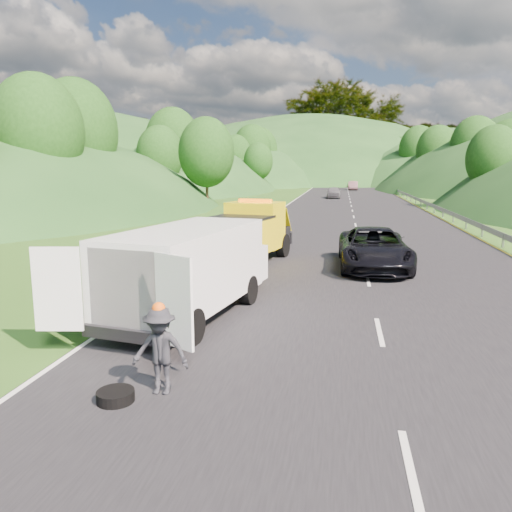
% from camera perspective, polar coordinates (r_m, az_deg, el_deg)
% --- Properties ---
extents(ground, '(320.00, 320.00, 0.00)m').
position_cam_1_polar(ground, '(15.12, 1.92, -5.68)').
color(ground, '#38661E').
rests_on(ground, ground).
extents(road_surface, '(14.00, 200.00, 0.02)m').
position_cam_1_polar(road_surface, '(54.58, 10.84, 5.63)').
color(road_surface, black).
rests_on(road_surface, ground).
extents(guardrail, '(0.06, 140.00, 1.52)m').
position_cam_1_polar(guardrail, '(67.56, 16.90, 6.19)').
color(guardrail, gray).
rests_on(guardrail, ground).
extents(tree_line_left, '(14.00, 140.00, 14.00)m').
position_cam_1_polar(tree_line_left, '(77.42, -6.05, 7.02)').
color(tree_line_left, '#255418').
rests_on(tree_line_left, ground).
extents(tree_line_right, '(14.00, 140.00, 14.00)m').
position_cam_1_polar(tree_line_right, '(77.44, 25.63, 6.09)').
color(tree_line_right, '#255418').
rests_on(tree_line_right, ground).
extents(hills_backdrop, '(201.00, 288.60, 44.00)m').
position_cam_1_polar(hills_backdrop, '(149.24, 11.59, 8.34)').
color(hills_backdrop, '#2D5B23').
rests_on(hills_backdrop, ground).
extents(tow_truck, '(3.51, 6.66, 2.72)m').
position_cam_1_polar(tow_truck, '(21.42, -1.23, 2.64)').
color(tow_truck, black).
rests_on(tow_truck, ground).
extents(white_van, '(4.24, 7.50, 2.52)m').
position_cam_1_polar(white_van, '(13.75, -7.48, -1.26)').
color(white_van, black).
rests_on(white_van, ground).
extents(woman, '(0.50, 0.61, 1.49)m').
position_cam_1_polar(woman, '(17.61, -9.47, -3.54)').
color(woman, white).
rests_on(woman, ground).
extents(child, '(0.52, 0.43, 0.96)m').
position_cam_1_polar(child, '(15.40, -8.61, -5.50)').
color(child, tan).
rests_on(child, ground).
extents(worker, '(1.06, 0.62, 1.63)m').
position_cam_1_polar(worker, '(9.69, -10.72, -15.21)').
color(worker, black).
rests_on(worker, ground).
extents(suitcase, '(0.42, 0.26, 0.64)m').
position_cam_1_polar(suitcase, '(15.98, -16.50, -4.05)').
color(suitcase, '#585742').
rests_on(suitcase, ground).
extents(spare_tire, '(0.67, 0.67, 0.20)m').
position_cam_1_polar(spare_tire, '(9.55, -15.72, -15.80)').
color(spare_tire, black).
rests_on(spare_tire, ground).
extents(passing_suv, '(2.89, 6.00, 1.65)m').
position_cam_1_polar(passing_suv, '(21.09, 13.25, -1.41)').
color(passing_suv, black).
rests_on(passing_suv, ground).
extents(dist_car_a, '(1.80, 4.48, 1.53)m').
position_cam_1_polar(dist_car_a, '(68.17, 8.85, 6.54)').
color(dist_car_a, '#4F4D52').
rests_on(dist_car_a, ground).
extents(dist_car_b, '(1.65, 4.73, 1.56)m').
position_cam_1_polar(dist_car_b, '(93.33, 11.02, 7.41)').
color(dist_car_b, brown).
rests_on(dist_car_b, ground).
extents(dist_car_c, '(1.85, 4.55, 1.32)m').
position_cam_1_polar(dist_car_c, '(104.82, 10.96, 7.69)').
color(dist_car_c, '#9C4E4E').
rests_on(dist_car_c, ground).
extents(dist_car_d, '(1.80, 4.48, 1.53)m').
position_cam_1_polar(dist_car_d, '(119.67, 9.37, 8.01)').
color(dist_car_d, olive).
rests_on(dist_car_d, ground).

